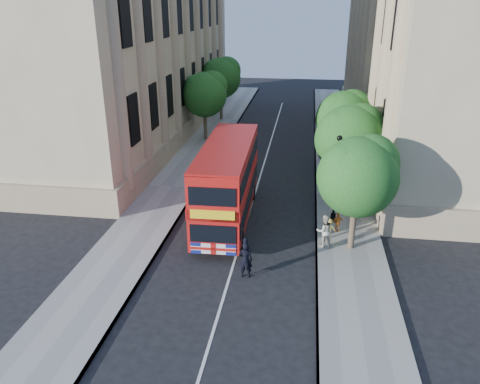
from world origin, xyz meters
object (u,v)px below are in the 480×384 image
at_px(lamp_post, 336,183).
at_px(double_decker_bus, 227,181).
at_px(police_constable, 245,260).
at_px(woman_pedestrian, 324,231).
at_px(box_van, 231,168).

bearing_deg(lamp_post, double_decker_bus, -175.70).
height_order(police_constable, woman_pedestrian, woman_pedestrian).
xyz_separation_m(double_decker_bus, woman_pedestrian, (5.52, -2.59, -1.49)).
distance_m(double_decker_bus, police_constable, 6.39).
bearing_deg(double_decker_bus, lamp_post, 2.92).
distance_m(lamp_post, police_constable, 7.84).
height_order(lamp_post, double_decker_bus, lamp_post).
relative_size(double_decker_bus, woman_pedestrian, 5.58).
height_order(double_decker_bus, police_constable, double_decker_bus).
bearing_deg(box_van, double_decker_bus, -85.44).
bearing_deg(police_constable, double_decker_bus, -77.53).
bearing_deg(lamp_post, woman_pedestrian, -101.14).
relative_size(double_decker_bus, police_constable, 5.53).
bearing_deg(double_decker_bus, box_van, 95.68).
height_order(lamp_post, woman_pedestrian, lamp_post).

